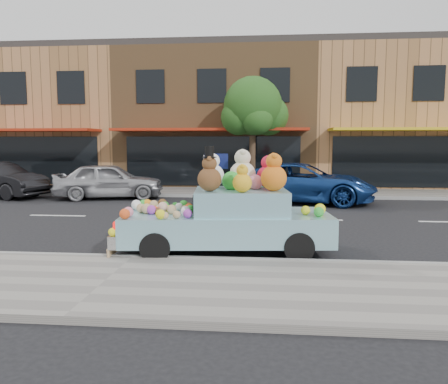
# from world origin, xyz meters

# --- Properties ---
(ground) EXTENTS (120.00, 120.00, 0.00)m
(ground) POSITION_xyz_m (0.00, 0.00, 0.00)
(ground) COLOR black
(ground) RESTS_ON ground
(near_sidewalk) EXTENTS (60.00, 3.00, 0.12)m
(near_sidewalk) POSITION_xyz_m (0.00, -6.50, 0.06)
(near_sidewalk) COLOR gray
(near_sidewalk) RESTS_ON ground
(far_sidewalk) EXTENTS (60.00, 3.00, 0.12)m
(far_sidewalk) POSITION_xyz_m (0.00, 6.50, 0.06)
(far_sidewalk) COLOR gray
(far_sidewalk) RESTS_ON ground
(near_kerb) EXTENTS (60.00, 0.12, 0.13)m
(near_kerb) POSITION_xyz_m (0.00, -5.00, 0.07)
(near_kerb) COLOR gray
(near_kerb) RESTS_ON ground
(far_kerb) EXTENTS (60.00, 0.12, 0.13)m
(far_kerb) POSITION_xyz_m (0.00, 5.00, 0.07)
(far_kerb) COLOR gray
(far_kerb) RESTS_ON ground
(storefront_left) EXTENTS (10.00, 9.80, 7.30)m
(storefront_left) POSITION_xyz_m (-10.00, 11.97, 3.64)
(storefront_left) COLOR #AB7547
(storefront_left) RESTS_ON ground
(storefront_mid) EXTENTS (10.00, 9.80, 7.30)m
(storefront_mid) POSITION_xyz_m (0.00, 11.97, 3.64)
(storefront_mid) COLOR olive
(storefront_mid) RESTS_ON ground
(storefront_right) EXTENTS (10.00, 9.80, 7.30)m
(storefront_right) POSITION_xyz_m (10.00, 11.97, 3.64)
(storefront_right) COLOR #AB7547
(storefront_right) RESTS_ON ground
(street_tree) EXTENTS (3.00, 2.70, 5.22)m
(street_tree) POSITION_xyz_m (2.03, 6.55, 3.69)
(street_tree) COLOR #38281C
(street_tree) RESTS_ON ground
(car_silver) EXTENTS (4.66, 2.71, 1.49)m
(car_silver) POSITION_xyz_m (-3.83, 4.24, 0.75)
(car_silver) COLOR #AEAEB3
(car_silver) RESTS_ON ground
(car_blue) EXTENTS (5.92, 3.66, 1.53)m
(car_blue) POSITION_xyz_m (4.03, 3.81, 0.76)
(car_blue) COLOR navy
(car_blue) RESTS_ON ground
(art_car) EXTENTS (4.63, 2.17, 2.26)m
(art_car) POSITION_xyz_m (1.79, -4.09, 0.81)
(art_car) COLOR black
(art_car) RESTS_ON ground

